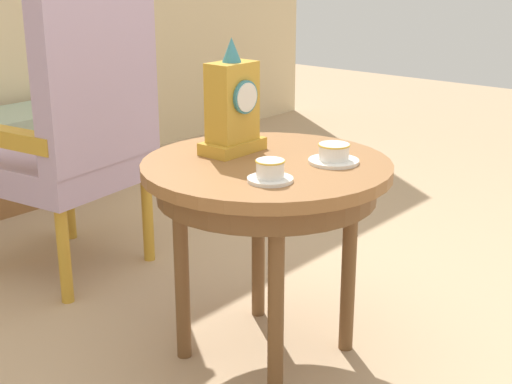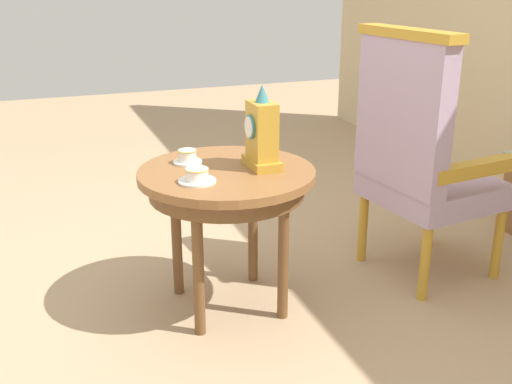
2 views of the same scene
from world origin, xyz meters
The scene contains 7 objects.
ground_plane centered at (0.00, 0.00, 0.00)m, with size 10.00×10.00×0.00m, color tan.
side_table centered at (0.04, 0.09, 0.54)m, with size 0.72×0.72×0.61m.
teacup_left centered at (-0.10, -0.04, 0.64)m, with size 0.12×0.12×0.06m.
teacup_right centered at (0.15, -0.07, 0.64)m, with size 0.14×0.14×0.06m.
mantel_clock centered at (0.06, 0.23, 0.75)m, with size 0.19×0.11×0.34m.
armchair centered at (0.06, 0.98, 0.59)m, with size 0.60×0.59×1.14m.
window_bench centered at (0.31, 1.95, 0.22)m, with size 1.13×0.40×0.44m.
Camera 1 is at (-1.51, -1.16, 1.18)m, focal length 51.19 mm.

